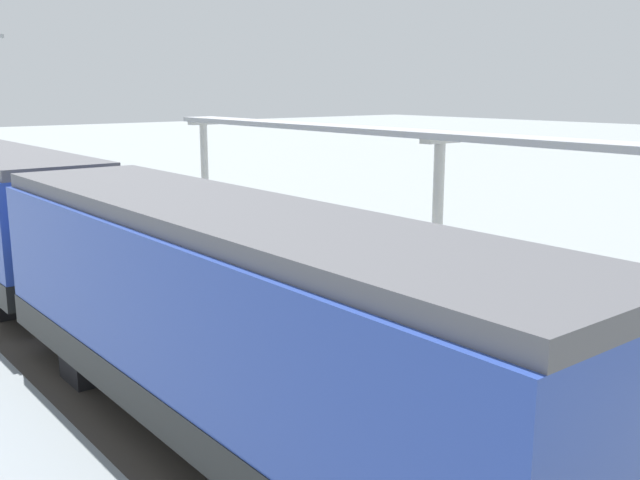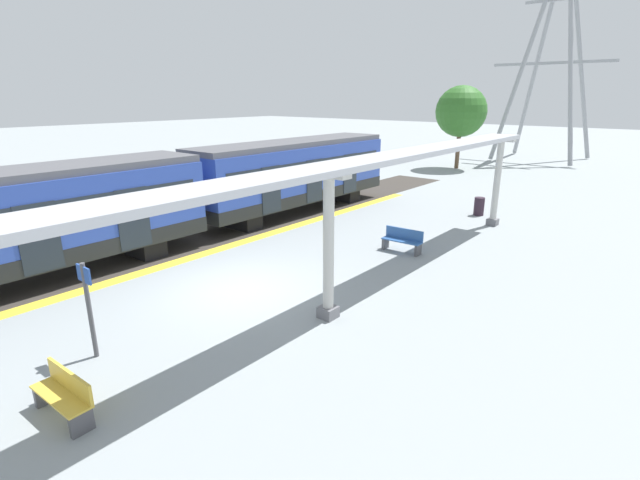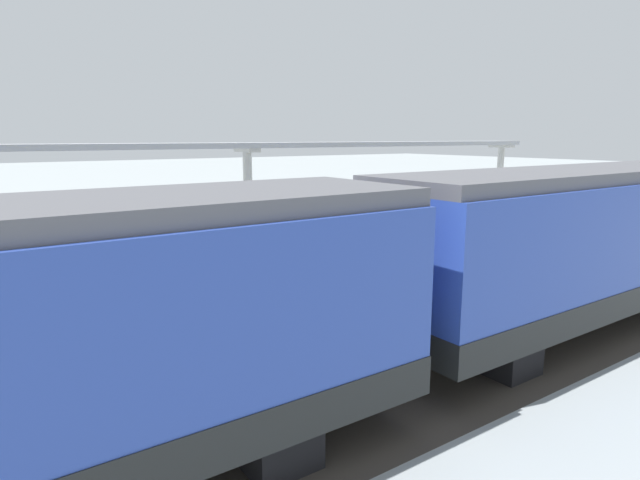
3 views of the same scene
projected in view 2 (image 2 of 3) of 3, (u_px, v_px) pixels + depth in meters
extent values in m
plane|color=gray|center=(238.00, 289.00, 13.97)|extent=(176.00, 176.00, 0.00)
cube|color=yellow|center=(172.00, 263.00, 16.06)|extent=(0.55, 30.51, 0.01)
cube|color=#38332D|center=(143.00, 252.00, 17.20)|extent=(3.20, 42.51, 0.01)
cube|color=#29449F|center=(20.00, 222.00, 13.86)|extent=(2.60, 11.42, 2.60)
cube|color=black|center=(26.00, 255.00, 14.16)|extent=(2.63, 11.44, 0.55)
cube|color=#515156|center=(11.00, 174.00, 13.44)|extent=(2.39, 11.42, 0.24)
cube|color=#1E262D|center=(36.00, 219.00, 12.97)|extent=(0.03, 10.51, 0.84)
cube|color=#1E262D|center=(39.00, 238.00, 13.13)|extent=(0.04, 1.10, 2.00)
cube|color=#1E262D|center=(134.00, 219.00, 15.24)|extent=(0.04, 1.10, 2.00)
cube|color=black|center=(140.00, 245.00, 17.03)|extent=(2.21, 0.90, 0.64)
cube|color=#29449F|center=(294.00, 173.00, 22.71)|extent=(2.60, 11.42, 2.60)
cube|color=black|center=(294.00, 193.00, 23.02)|extent=(2.63, 11.44, 0.55)
cube|color=#515156|center=(293.00, 143.00, 22.29)|extent=(2.39, 11.42, 0.24)
cube|color=#1E262D|center=(314.00, 169.00, 21.82)|extent=(0.03, 10.51, 0.84)
cube|color=#1E262D|center=(271.00, 190.00, 19.88)|extent=(0.04, 1.10, 2.00)
cube|color=#1E262D|center=(315.00, 181.00, 21.99)|extent=(0.04, 1.10, 2.00)
cube|color=#1E262D|center=(350.00, 173.00, 24.09)|extent=(0.04, 1.10, 2.00)
cube|color=black|center=(339.00, 194.00, 25.88)|extent=(2.21, 0.90, 0.64)
cube|color=black|center=(238.00, 220.00, 20.50)|extent=(2.21, 0.90, 0.64)
cube|color=slate|center=(328.00, 312.00, 12.13)|extent=(0.44, 0.44, 0.30)
cylinder|color=#BBB9B3|center=(329.00, 245.00, 11.58)|extent=(0.28, 0.28, 3.38)
cube|color=#BBB9B3|center=(329.00, 175.00, 11.06)|extent=(1.10, 0.36, 0.12)
cube|color=slate|center=(492.00, 222.00, 20.78)|extent=(0.44, 0.44, 0.30)
cylinder|color=#BBB9B3|center=(497.00, 181.00, 20.23)|extent=(0.28, 0.28, 3.38)
cube|color=#BBB9B3|center=(502.00, 140.00, 19.72)|extent=(1.10, 0.36, 0.12)
cube|color=#A8AAB2|center=(322.00, 170.00, 10.84)|extent=(1.20, 24.79, 0.16)
cube|color=gold|center=(61.00, 396.00, 8.26)|extent=(1.52, 0.50, 0.04)
cube|color=gold|center=(70.00, 381.00, 8.34)|extent=(1.50, 0.12, 0.40)
cube|color=#4C4C51|center=(82.00, 423.00, 7.94)|extent=(0.12, 0.40, 0.42)
cube|color=#4C4C51|center=(46.00, 393.00, 8.71)|extent=(0.12, 0.40, 0.42)
cube|color=#2E599A|center=(402.00, 241.00, 17.12)|extent=(1.52, 0.51, 0.04)
cube|color=#2E599A|center=(404.00, 234.00, 17.20)|extent=(1.50, 0.13, 0.40)
cube|color=#4C4C51|center=(418.00, 250.00, 16.80)|extent=(0.12, 0.40, 0.42)
cube|color=#4C4C51|center=(385.00, 243.00, 17.57)|extent=(0.12, 0.40, 0.42)
cylinder|color=#2D1F2B|center=(479.00, 206.00, 22.44)|extent=(0.48, 0.48, 0.87)
cylinder|color=#4C4C51|center=(90.00, 311.00, 10.03)|extent=(0.10, 0.10, 2.20)
cube|color=#284C9E|center=(84.00, 274.00, 9.78)|extent=(0.56, 0.04, 0.36)
cylinder|color=#93969B|center=(580.00, 52.00, 39.53)|extent=(3.60, 3.64, 18.08)
cylinder|color=#93969B|center=(539.00, 54.00, 41.52)|extent=(3.60, 3.64, 18.08)
cylinder|color=#93969B|center=(571.00, 49.00, 37.13)|extent=(3.60, 3.64, 18.08)
cylinder|color=#93969B|center=(528.00, 51.00, 39.12)|extent=(3.60, 3.64, 18.08)
cube|color=#93969B|center=(553.00, 63.00, 39.59)|extent=(9.83, 0.30, 0.24)
cylinder|color=brown|center=(458.00, 150.00, 36.65)|extent=(0.32, 0.32, 2.83)
sphere|color=#2C6423|center=(461.00, 111.00, 35.78)|extent=(3.87, 3.87, 3.87)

